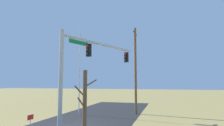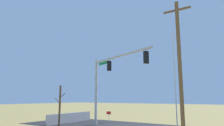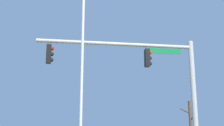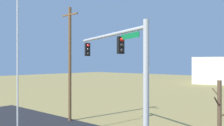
% 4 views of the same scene
% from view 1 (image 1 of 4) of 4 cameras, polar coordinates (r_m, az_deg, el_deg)
% --- Properties ---
extents(road_surface, '(28.00, 8.00, 0.01)m').
position_cam_1_polar(road_surface, '(18.85, -5.37, -16.06)').
color(road_surface, '#232326').
rests_on(road_surface, ground_plane).
extents(signal_mast, '(7.88, 3.36, 6.82)m').
position_cam_1_polar(signal_mast, '(14.17, -7.60, 0.26)').
color(signal_mast, '#B2B5BA').
rests_on(signal_mast, ground_plane).
extents(flagpole, '(0.10, 0.10, 9.18)m').
position_cam_1_polar(flagpole, '(20.45, -9.75, -2.29)').
color(flagpole, silver).
rests_on(flagpole, ground_plane).
extents(utility_pole, '(1.90, 0.26, 9.37)m').
position_cam_1_polar(utility_pole, '(20.83, 7.08, -1.67)').
color(utility_pole, brown).
rests_on(utility_pole, ground_plane).
extents(bare_tree, '(1.27, 1.02, 3.94)m').
position_cam_1_polar(bare_tree, '(9.28, -8.26, -13.99)').
color(bare_tree, brown).
rests_on(bare_tree, ground_plane).
extents(open_sign, '(0.56, 0.04, 1.22)m').
position_cam_1_polar(open_sign, '(14.12, -23.33, -15.36)').
color(open_sign, silver).
rests_on(open_sign, ground_plane).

